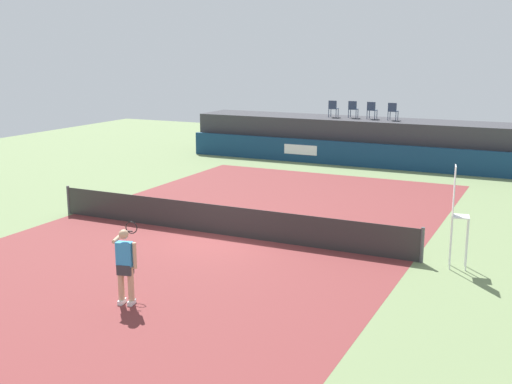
{
  "coord_description": "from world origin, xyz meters",
  "views": [
    {
      "loc": [
        9.34,
        -16.94,
        5.69
      ],
      "look_at": [
        0.22,
        2.0,
        1.0
      ],
      "focal_mm": 44.83,
      "sensor_mm": 36.0,
      "label": 1
    }
  ],
  "objects_px": {
    "spectator_chair_left": "(353,108)",
    "tennis_ball": "(366,235)",
    "spectator_chair_right": "(393,111)",
    "net_post_far": "(422,245)",
    "spectator_chair_center": "(372,109)",
    "tennis_player": "(125,264)",
    "net_post_near": "(68,200)",
    "spectator_chair_far_left": "(333,108)",
    "umpire_chair": "(457,210)"
  },
  "relations": [
    {
      "from": "spectator_chair_center",
      "to": "spectator_chair_right",
      "type": "xyz_separation_m",
      "value": [
        1.12,
        -0.14,
        0.0
      ]
    },
    {
      "from": "umpire_chair",
      "to": "net_post_far",
      "type": "distance_m",
      "value": 1.38
    },
    {
      "from": "spectator_chair_right",
      "to": "umpire_chair",
      "type": "bearing_deg",
      "value": -70.09
    },
    {
      "from": "spectator_chair_far_left",
      "to": "umpire_chair",
      "type": "xyz_separation_m",
      "value": [
        8.7,
        -15.3,
        -1.11
      ]
    },
    {
      "from": "spectator_chair_left",
      "to": "umpire_chair",
      "type": "distance_m",
      "value": 17.28
    },
    {
      "from": "net_post_far",
      "to": "spectator_chair_center",
      "type": "bearing_deg",
      "value": 110.7
    },
    {
      "from": "spectator_chair_center",
      "to": "umpire_chair",
      "type": "relative_size",
      "value": 0.32
    },
    {
      "from": "net_post_far",
      "to": "tennis_ball",
      "type": "relative_size",
      "value": 14.71
    },
    {
      "from": "spectator_chair_right",
      "to": "net_post_near",
      "type": "xyz_separation_m",
      "value": [
        -7.74,
        -15.17,
        -2.19
      ]
    },
    {
      "from": "umpire_chair",
      "to": "net_post_far",
      "type": "xyz_separation_m",
      "value": [
        -0.84,
        0.02,
        -1.09
      ]
    },
    {
      "from": "spectator_chair_right",
      "to": "net_post_near",
      "type": "bearing_deg",
      "value": -117.02
    },
    {
      "from": "spectator_chair_left",
      "to": "net_post_far",
      "type": "height_order",
      "value": "spectator_chair_left"
    },
    {
      "from": "net_post_far",
      "to": "tennis_ball",
      "type": "xyz_separation_m",
      "value": [
        -2.1,
        1.86,
        -0.46
      ]
    },
    {
      "from": "spectator_chair_center",
      "to": "net_post_near",
      "type": "bearing_deg",
      "value": -113.37
    },
    {
      "from": "spectator_chair_center",
      "to": "tennis_player",
      "type": "relative_size",
      "value": 0.5
    },
    {
      "from": "spectator_chair_center",
      "to": "spectator_chair_left",
      "type": "bearing_deg",
      "value": 173.52
    },
    {
      "from": "net_post_far",
      "to": "spectator_chair_far_left",
      "type": "bearing_deg",
      "value": 117.22
    },
    {
      "from": "spectator_chair_center",
      "to": "tennis_player",
      "type": "bearing_deg",
      "value": -89.2
    },
    {
      "from": "spectator_chair_right",
      "to": "net_post_far",
      "type": "bearing_deg",
      "value": -72.92
    },
    {
      "from": "spectator_chair_center",
      "to": "umpire_chair",
      "type": "xyz_separation_m",
      "value": [
        6.63,
        -15.33,
        -1.11
      ]
    },
    {
      "from": "tennis_player",
      "to": "net_post_far",
      "type": "bearing_deg",
      "value": 46.78
    },
    {
      "from": "spectator_chair_left",
      "to": "tennis_ball",
      "type": "bearing_deg",
      "value": -70.81
    },
    {
      "from": "spectator_chair_far_left",
      "to": "tennis_player",
      "type": "xyz_separation_m",
      "value": [
        2.37,
        -21.12,
        -1.73
      ]
    },
    {
      "from": "umpire_chair",
      "to": "net_post_far",
      "type": "relative_size",
      "value": 2.76
    },
    {
      "from": "spectator_chair_right",
      "to": "tennis_player",
      "type": "distance_m",
      "value": 21.1
    },
    {
      "from": "spectator_chair_center",
      "to": "net_post_near",
      "type": "height_order",
      "value": "spectator_chair_center"
    },
    {
      "from": "spectator_chair_far_left",
      "to": "spectator_chair_center",
      "type": "relative_size",
      "value": 1.0
    },
    {
      "from": "spectator_chair_center",
      "to": "net_post_far",
      "type": "height_order",
      "value": "spectator_chair_center"
    },
    {
      "from": "spectator_chair_left",
      "to": "net_post_near",
      "type": "xyz_separation_m",
      "value": [
        -5.58,
        -15.43,
        -2.19
      ]
    },
    {
      "from": "spectator_chair_left",
      "to": "umpire_chair",
      "type": "height_order",
      "value": "spectator_chair_left"
    },
    {
      "from": "spectator_chair_left",
      "to": "tennis_ball",
      "type": "relative_size",
      "value": 13.06
    },
    {
      "from": "net_post_near",
      "to": "tennis_ball",
      "type": "height_order",
      "value": "net_post_near"
    },
    {
      "from": "umpire_chair",
      "to": "net_post_near",
      "type": "distance_m",
      "value": 13.29
    },
    {
      "from": "spectator_chair_far_left",
      "to": "spectator_chair_left",
      "type": "bearing_deg",
      "value": 7.91
    },
    {
      "from": "umpire_chair",
      "to": "net_post_near",
      "type": "relative_size",
      "value": 2.76
    },
    {
      "from": "spectator_chair_right",
      "to": "tennis_ball",
      "type": "bearing_deg",
      "value": -79.1
    },
    {
      "from": "spectator_chair_far_left",
      "to": "net_post_near",
      "type": "distance_m",
      "value": 16.09
    },
    {
      "from": "spectator_chair_left",
      "to": "umpire_chair",
      "type": "bearing_deg",
      "value": -63.61
    },
    {
      "from": "spectator_chair_left",
      "to": "spectator_chair_center",
      "type": "distance_m",
      "value": 1.04
    },
    {
      "from": "spectator_chair_far_left",
      "to": "spectator_chair_left",
      "type": "relative_size",
      "value": 1.0
    },
    {
      "from": "net_post_near",
      "to": "net_post_far",
      "type": "bearing_deg",
      "value": 0.0
    },
    {
      "from": "spectator_chair_right",
      "to": "tennis_player",
      "type": "height_order",
      "value": "spectator_chair_right"
    },
    {
      "from": "net_post_near",
      "to": "tennis_ball",
      "type": "xyz_separation_m",
      "value": [
        10.3,
        1.86,
        -0.46
      ]
    },
    {
      "from": "spectator_chair_far_left",
      "to": "umpire_chair",
      "type": "bearing_deg",
      "value": -60.37
    },
    {
      "from": "spectator_chair_left",
      "to": "tennis_ball",
      "type": "height_order",
      "value": "spectator_chair_left"
    },
    {
      "from": "spectator_chair_center",
      "to": "net_post_near",
      "type": "xyz_separation_m",
      "value": [
        -6.62,
        -15.31,
        -2.19
      ]
    },
    {
      "from": "umpire_chair",
      "to": "tennis_player",
      "type": "bearing_deg",
      "value": -137.41
    },
    {
      "from": "spectator_chair_right",
      "to": "net_post_near",
      "type": "relative_size",
      "value": 0.89
    },
    {
      "from": "spectator_chair_center",
      "to": "tennis_player",
      "type": "height_order",
      "value": "spectator_chair_center"
    },
    {
      "from": "spectator_chair_far_left",
      "to": "spectator_chair_right",
      "type": "distance_m",
      "value": 3.2
    }
  ]
}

